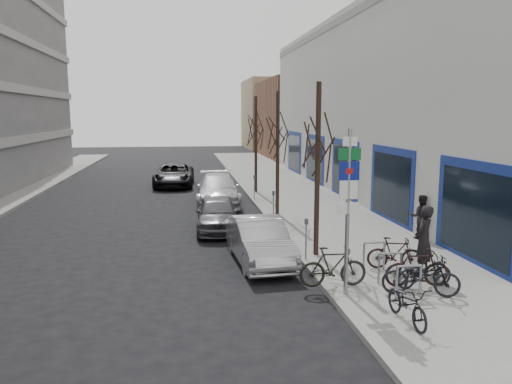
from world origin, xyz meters
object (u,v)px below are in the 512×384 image
object	(u,v)px
bike_near_left	(407,300)
bike_mid_curb	(424,269)
bike_far_curb	(421,273)
meter_mid	(273,203)
bike_mid_inner	(333,266)
parked_car_front	(260,241)
highway_sign_pole	(348,202)
parked_car_mid	(218,214)
lane_car	(174,175)
pedestrian_near	(423,240)
tree_far	(256,122)
meter_front	(306,235)
parked_car_back	(218,190)
tree_near	(318,128)
meter_back	(254,185)
tree_mid	(278,124)
bike_far_inner	(395,253)
bike_rack	(390,264)
pedestrian_far	(421,217)
bike_near_right	(417,267)

from	to	relation	value
bike_near_left	bike_mid_curb	distance (m)	2.44
bike_far_curb	meter_mid	bearing A→B (deg)	31.43
bike_mid_inner	parked_car_front	xyz separation A→B (m)	(-1.47, 2.80, 0.00)
highway_sign_pole	parked_car_mid	xyz separation A→B (m)	(-2.60, 7.82, -1.78)
lane_car	parked_car_mid	bearing A→B (deg)	-78.63
highway_sign_pole	pedestrian_near	world-z (taller)	highway_sign_pole
tree_far	meter_front	distance (m)	13.88
bike_mid_curb	lane_car	world-z (taller)	lane_car
meter_mid	parked_car_back	world-z (taller)	parked_car_back
tree_near	meter_back	distance (m)	10.98
tree_mid	tree_far	distance (m)	6.50
meter_mid	parked_car_front	distance (m)	5.33
bike_mid_curb	parked_car_front	xyz separation A→B (m)	(-3.76, 3.21, 0.06)
highway_sign_pole	tree_near	world-z (taller)	tree_near
highway_sign_pole	bike_mid_inner	bearing A→B (deg)	105.63
bike_far_inner	parked_car_back	xyz separation A→B (m)	(-4.18, 11.79, 0.14)
tree_far	bike_mid_curb	distance (m)	16.83
parked_car_front	bike_rack	bearing A→B (deg)	-46.41
parked_car_front	parked_car_back	distance (m)	10.15
meter_back	pedestrian_near	distance (m)	13.17
meter_mid	pedestrian_far	world-z (taller)	pedestrian_far
tree_mid	bike_far_inner	xyz separation A→B (m)	(1.82, -8.30, -3.48)
highway_sign_pole	bike_near_left	bearing A→B (deg)	-68.30
meter_mid	bike_mid_inner	xyz separation A→B (m)	(0.09, -7.95, -0.23)
highway_sign_pole	meter_front	bearing A→B (deg)	94.75
tree_near	bike_mid_inner	xyz separation A→B (m)	(-0.36, -2.95, -3.42)
tree_near	tree_mid	world-z (taller)	same
bike_rack	tree_near	bearing A→B (deg)	112.48
meter_mid	bike_far_curb	bearing A→B (deg)	-77.28
bike_mid_curb	lane_car	bearing A→B (deg)	11.89
tree_near	pedestrian_near	world-z (taller)	tree_near
bike_far_inner	parked_car_front	bearing A→B (deg)	80.02
bike_near_right	bike_far_curb	world-z (taller)	bike_far_curb
meter_mid	meter_back	bearing A→B (deg)	90.00
meter_front	parked_car_mid	bearing A→B (deg)	116.06
meter_mid	bike_near_right	bearing A→B (deg)	-75.00
bike_near_left	pedestrian_near	bearing A→B (deg)	55.42
bike_rack	bike_near_right	bearing A→B (deg)	-33.70
parked_car_front	parked_car_back	xyz separation A→B (m)	(-0.54, 10.14, 0.07)
highway_sign_pole	meter_mid	xyz separation A→B (m)	(-0.25, 8.51, -1.54)
tree_near	bike_far_inner	size ratio (longest dim) A/B	3.51
bike_near_left	bike_mid_inner	distance (m)	2.57
meter_back	parked_car_front	world-z (taller)	meter_back
bike_mid_inner	parked_car_mid	bearing A→B (deg)	20.56
bike_mid_curb	tree_mid	bearing A→B (deg)	4.99
meter_back	bike_far_curb	xyz separation A→B (m)	(2.01, -14.41, -0.20)
highway_sign_pole	bike_far_inner	distance (m)	3.22
parked_car_front	pedestrian_near	xyz separation A→B (m)	(4.20, -2.22, 0.43)
meter_mid	parked_car_front	world-z (taller)	meter_mid
bike_rack	bike_near_left	world-z (taller)	bike_near_left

